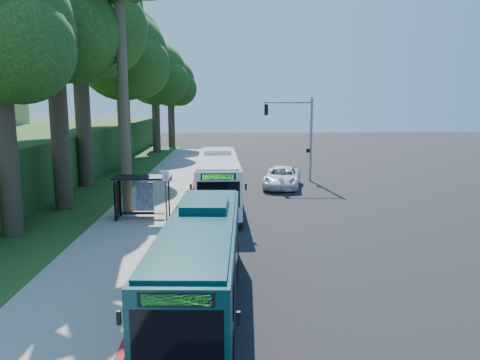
{
  "coord_description": "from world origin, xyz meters",
  "views": [
    {
      "loc": [
        -2.11,
        -29.06,
        6.79
      ],
      "look_at": [
        -1.39,
        1.0,
        1.64
      ],
      "focal_mm": 35.0,
      "sensor_mm": 36.0,
      "label": 1
    }
  ],
  "objects_px": {
    "bus_shelter": "(138,189)",
    "white_bus": "(218,180)",
    "teal_bus": "(201,260)",
    "pickup": "(282,177)"
  },
  "relations": [
    {
      "from": "white_bus",
      "to": "teal_bus",
      "type": "relative_size",
      "value": 1.1
    },
    {
      "from": "white_bus",
      "to": "bus_shelter",
      "type": "bearing_deg",
      "value": -143.5
    },
    {
      "from": "white_bus",
      "to": "pickup",
      "type": "height_order",
      "value": "white_bus"
    },
    {
      "from": "teal_bus",
      "to": "pickup",
      "type": "xyz_separation_m",
      "value": [
        5.11,
        21.4,
        -0.76
      ]
    },
    {
      "from": "white_bus",
      "to": "pickup",
      "type": "xyz_separation_m",
      "value": [
        4.9,
        6.48,
        -0.92
      ]
    },
    {
      "from": "white_bus",
      "to": "teal_bus",
      "type": "bearing_deg",
      "value": -92.43
    },
    {
      "from": "bus_shelter",
      "to": "white_bus",
      "type": "relative_size",
      "value": 0.27
    },
    {
      "from": "bus_shelter",
      "to": "teal_bus",
      "type": "height_order",
      "value": "teal_bus"
    },
    {
      "from": "teal_bus",
      "to": "white_bus",
      "type": "bearing_deg",
      "value": 91.25
    },
    {
      "from": "white_bus",
      "to": "pickup",
      "type": "relative_size",
      "value": 2.05
    }
  ]
}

